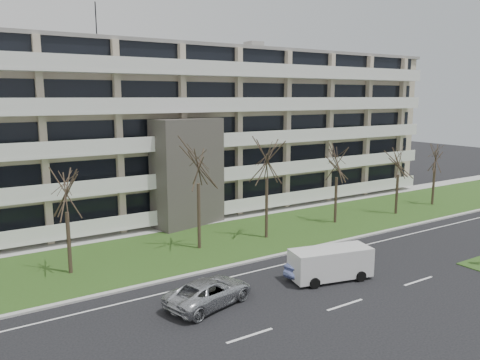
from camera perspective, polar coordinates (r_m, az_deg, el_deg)
ground at (r=25.99m, az=12.68°, el=-14.63°), size 160.00×160.00×0.00m
grass_verge at (r=35.66m, az=-2.34°, el=-7.41°), size 90.00×10.00×0.06m
curb at (r=31.65m, az=2.27°, el=-9.67°), size 90.00×0.35×0.12m
sidewalk at (r=40.32m, az=-6.28°, el=-5.37°), size 90.00×2.00×0.08m
lane_edge_line at (r=30.52m, az=3.90°, el=-10.56°), size 90.00×0.12×0.01m
apartment_building at (r=45.21m, az=-10.32°, el=5.96°), size 60.50×15.10×18.75m
silver_pickup at (r=25.22m, az=-3.76°, el=-13.45°), size 5.45×3.55×1.40m
blue_sedan at (r=29.27m, az=9.26°, el=-10.14°), size 4.46×2.17×1.41m
white_van at (r=28.76m, az=11.11°, el=-9.65°), size 5.17×2.85×1.90m
tree_2 at (r=29.82m, az=-20.53°, el=-0.87°), size 3.49×3.49×6.98m
tree_3 at (r=32.59m, az=-5.15°, el=2.79°), size 4.26×4.26×8.52m
tree_4 at (r=35.12m, az=3.32°, el=3.08°), size 4.16×4.16×8.32m
tree_5 at (r=40.36m, az=11.77°, el=2.47°), size 3.57×3.57×7.13m
tree_6 at (r=45.00m, az=18.80°, el=2.43°), size 3.32×3.32×6.65m
tree_7 at (r=50.23m, az=22.76°, el=2.85°), size 3.28×3.28×6.56m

